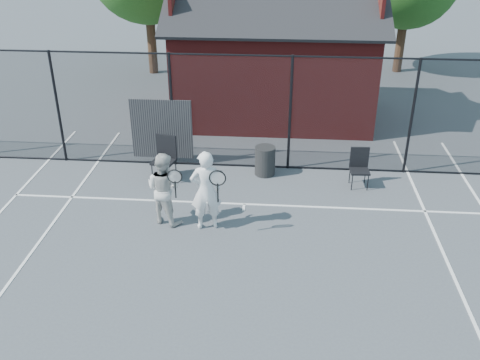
# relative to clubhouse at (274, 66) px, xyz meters

# --- Properties ---
(ground) EXTENTS (80.00, 80.00, 0.00)m
(ground) POSITION_rel_clubhouse_xyz_m (-0.50, -9.00, -1.61)
(ground) COLOR #4A4F55
(ground) RESTS_ON ground
(court_lines) EXTENTS (11.02, 18.00, 0.01)m
(court_lines) POSITION_rel_clubhouse_xyz_m (-0.50, -10.32, -1.60)
(court_lines) COLOR white
(court_lines) RESTS_ON ground
(fence) EXTENTS (22.04, 3.00, 3.00)m
(fence) POSITION_rel_clubhouse_xyz_m (-0.80, -4.00, -0.16)
(fence) COLOR black
(fence) RESTS_ON ground
(clubhouse) EXTENTS (6.50, 4.36, 4.19)m
(clubhouse) POSITION_rel_clubhouse_xyz_m (0.00, 0.00, 0.00)
(clubhouse) COLOR maroon
(clubhouse) RESTS_ON ground
(player_front) EXTENTS (0.84, 0.66, 1.78)m
(player_front) POSITION_rel_clubhouse_xyz_m (-1.23, -7.03, -0.71)
(player_front) COLOR white
(player_front) RESTS_ON ground
(player_back) EXTENTS (0.97, 0.88, 1.62)m
(player_back) POSITION_rel_clubhouse_xyz_m (-2.17, -6.86, -0.79)
(player_back) COLOR silver
(player_back) RESTS_ON ground
(chair_left) EXTENTS (0.65, 0.66, 1.10)m
(chair_left) POSITION_rel_clubhouse_xyz_m (-2.60, -4.90, -1.06)
(chair_left) COLOR black
(chair_left) RESTS_ON ground
(chair_right) EXTENTS (0.48, 0.50, 0.95)m
(chair_right) POSITION_rel_clubhouse_xyz_m (2.23, -4.90, -1.13)
(chair_right) COLOR black
(chair_right) RESTS_ON ground
(waste_bin) EXTENTS (0.56, 0.56, 0.76)m
(waste_bin) POSITION_rel_clubhouse_xyz_m (-0.09, -4.40, -1.23)
(waste_bin) COLOR black
(waste_bin) RESTS_ON ground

